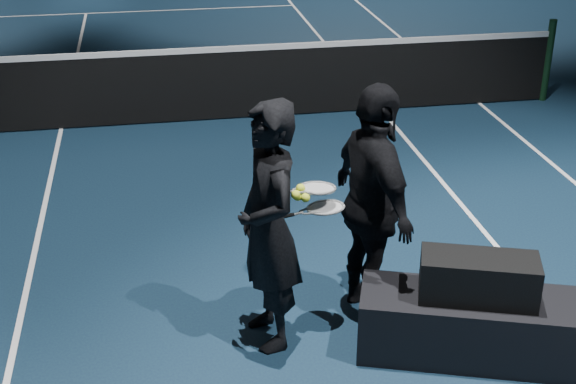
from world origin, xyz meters
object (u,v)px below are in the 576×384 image
player_bench (473,326)px  tennis_balls (301,194)px  racket_bag (479,278)px  player_b (373,204)px  racket_lower (326,208)px  racket_upper (317,188)px  player_a (269,227)px

player_bench → tennis_balls: 1.55m
racket_bag → player_b: 0.94m
racket_lower → player_bench: bearing=-46.2°
racket_bag → player_b: bearing=149.1°
racket_upper → tennis_balls: bearing=-170.4°
player_a → racket_bag: bearing=60.7°
racket_lower → tennis_balls: (-0.19, -0.05, 0.14)m
player_bench → tennis_balls: bearing=174.1°
player_bench → player_b: bearing=149.1°
racket_lower → racket_upper: size_ratio=1.00×
tennis_balls → player_b: bearing=14.6°
player_b → racket_lower: player_b is taller
player_bench → racket_upper: racket_upper is taller
racket_upper → player_a: bearing=-178.3°
player_bench → player_a: 1.62m
racket_bag → tennis_balls: bearing=174.1°
racket_upper → racket_lower: bearing=-42.7°
player_bench → racket_lower: size_ratio=2.37×
player_a → racket_upper: size_ratio=2.73×
racket_upper → player_b: bearing=-9.1°
player_bench → racket_upper: (-1.02, 0.61, 0.89)m
player_a → racket_upper: player_a is taller
player_bench → player_a: bearing=-179.3°
player_bench → tennis_balls: size_ratio=13.42×
player_a → racket_lower: size_ratio=2.73×
player_a → racket_lower: (0.43, 0.12, 0.06)m
player_b → racket_lower: size_ratio=2.73×
racket_bag → player_a: player_a is taller
player_bench → racket_upper: 1.49m
player_bench → racket_lower: (-0.96, 0.58, 0.75)m
racket_bag → racket_upper: bearing=168.3°
racket_bag → racket_lower: size_ratio=1.18×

